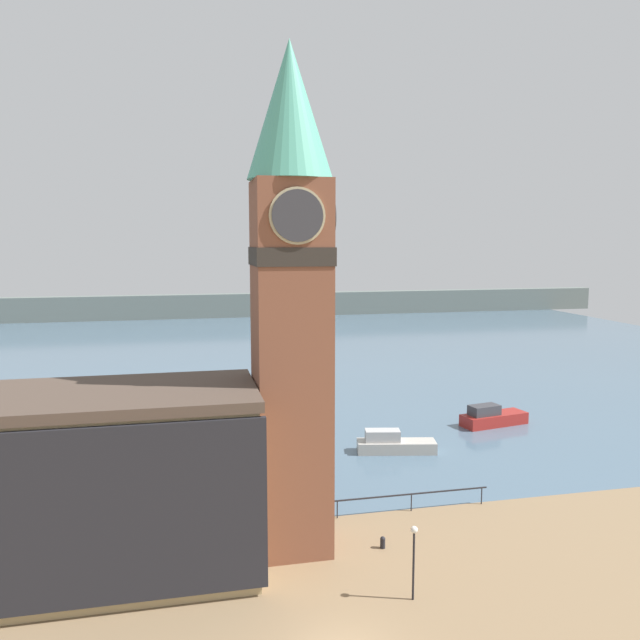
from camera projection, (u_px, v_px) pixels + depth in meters
name	position (u px, v px, depth m)	size (l,w,h in m)	color
water	(223.00, 349.00, 94.07)	(160.00, 120.00, 0.00)	slate
far_shoreline	(210.00, 306.00, 132.51)	(180.00, 3.00, 5.00)	slate
pier_railing	(411.00, 496.00, 37.15)	(9.73, 0.08, 1.09)	#232328
clock_tower	(291.00, 289.00, 31.23)	(4.25, 4.25, 25.66)	brown
pier_building	(123.00, 483.00, 29.74)	(12.94, 7.41, 9.04)	tan
boat_near	(393.00, 444.00, 47.62)	(6.20, 2.89, 1.75)	#B7B2A8
boat_far	(492.00, 417.00, 54.64)	(6.28, 3.09, 1.88)	maroon
mooring_bollard_near	(383.00, 542.00, 32.70)	(0.28, 0.28, 0.64)	black
lamp_post	(414.00, 548.00, 27.73)	(0.32, 0.32, 3.47)	black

